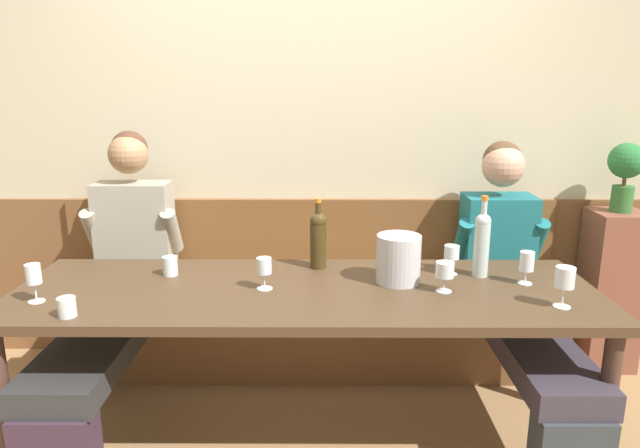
{
  "coord_description": "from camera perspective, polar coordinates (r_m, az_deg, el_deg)",
  "views": [
    {
      "loc": [
        0.07,
        -2.15,
        1.59
      ],
      "look_at": [
        0.06,
        0.44,
        0.94
      ],
      "focal_mm": 31.91,
      "sensor_mm": 36.0,
      "label": 1
    }
  ],
  "objects": [
    {
      "name": "wine_glass_mid_right",
      "position": [
        2.4,
        -5.62,
        -4.39
      ],
      "size": [
        0.07,
        0.07,
        0.14
      ],
      "color": "silver",
      "rests_on": "dining_table"
    },
    {
      "name": "wine_bottle_green_tall",
      "position": [
        2.64,
        15.91,
        -1.75
      ],
      "size": [
        0.07,
        0.07,
        0.37
      ],
      "color": "#AFC3BF",
      "rests_on": "dining_table"
    },
    {
      "name": "wood_wainscot_panel",
      "position": [
        3.38,
        -0.97,
        -5.28
      ],
      "size": [
        6.8,
        0.03,
        0.93
      ],
      "primitive_type": "cube",
      "color": "brown",
      "rests_on": "ground"
    },
    {
      "name": "wine_glass_right_end",
      "position": [
        2.64,
        13.07,
        -2.93
      ],
      "size": [
        0.07,
        0.07,
        0.14
      ],
      "color": "silver",
      "rests_on": "dining_table"
    },
    {
      "name": "potted_plant",
      "position": [
        3.44,
        28.34,
        4.91
      ],
      "size": [
        0.19,
        0.19,
        0.37
      ],
      "color": "#31672E",
      "rests_on": "corner_pedestal"
    },
    {
      "name": "ice_bucket",
      "position": [
        2.5,
        7.87,
        -3.49
      ],
      "size": [
        0.19,
        0.19,
        0.21
      ],
      "primitive_type": "cylinder",
      "color": "#B7B7BC",
      "rests_on": "dining_table"
    },
    {
      "name": "wine_glass_by_bottle",
      "position": [
        2.61,
        20.02,
        -3.72
      ],
      "size": [
        0.06,
        0.06,
        0.15
      ],
      "color": "silver",
      "rests_on": "dining_table"
    },
    {
      "name": "wine_glass_mid_left",
      "position": [
        2.42,
        12.41,
        -4.66
      ],
      "size": [
        0.08,
        0.08,
        0.13
      ],
      "color": "silver",
      "rests_on": "dining_table"
    },
    {
      "name": "water_tumbler_left",
      "position": [
        2.67,
        -14.81,
        -4.08
      ],
      "size": [
        0.07,
        0.07,
        0.09
      ],
      "primitive_type": "cylinder",
      "color": "silver",
      "rests_on": "dining_table"
    },
    {
      "name": "wine_glass_near_bucket",
      "position": [
        2.52,
        -26.8,
        -4.65
      ],
      "size": [
        0.07,
        0.07,
        0.16
      ],
      "color": "silver",
      "rests_on": "dining_table"
    },
    {
      "name": "person_left_seat",
      "position": [
        2.96,
        18.91,
        -5.23
      ],
      "size": [
        0.47,
        1.27,
        1.29
      ],
      "color": "#30373C",
      "rests_on": "ground"
    },
    {
      "name": "person_center_right_seat",
      "position": [
        2.96,
        -19.82,
        -5.33
      ],
      "size": [
        0.5,
        1.26,
        1.34
      ],
      "color": "#372535",
      "rests_on": "ground"
    },
    {
      "name": "wine_glass_center_front",
      "position": [
        2.39,
        23.35,
        -5.04
      ],
      "size": [
        0.07,
        0.07,
        0.16
      ],
      "color": "silver",
      "rests_on": "dining_table"
    },
    {
      "name": "corner_pedestal",
      "position": [
        3.6,
        27.06,
        -5.91
      ],
      "size": [
        0.28,
        0.28,
        0.9
      ],
      "primitive_type": "cube",
      "color": "brown",
      "rests_on": "ground"
    },
    {
      "name": "wall_bench",
      "position": [
        3.25,
        -1.03,
        -9.59
      ],
      "size": [
        2.77,
        0.42,
        0.94
      ],
      "color": "brown",
      "rests_on": "ground"
    },
    {
      "name": "dining_table",
      "position": [
        2.46,
        -1.44,
        -8.05
      ],
      "size": [
        2.47,
        0.8,
        0.73
      ],
      "color": "#453120",
      "rests_on": "ground"
    },
    {
      "name": "water_tumbler_center",
      "position": [
        2.34,
        -24.05,
        -7.62
      ],
      "size": [
        0.07,
        0.07,
        0.08
      ],
      "primitive_type": "cylinder",
      "color": "silver",
      "rests_on": "dining_table"
    },
    {
      "name": "wine_bottle_clear_water",
      "position": [
        2.65,
        -0.18,
        -1.42
      ],
      "size": [
        0.08,
        0.08,
        0.33
      ],
      "color": "#3F3015",
      "rests_on": "dining_table"
    },
    {
      "name": "room_wall_back",
      "position": [
        3.24,
        -1.01,
        10.8
      ],
      "size": [
        6.8,
        0.08,
        2.8
      ],
      "primitive_type": "cube",
      "color": "beige",
      "rests_on": "ground"
    }
  ]
}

